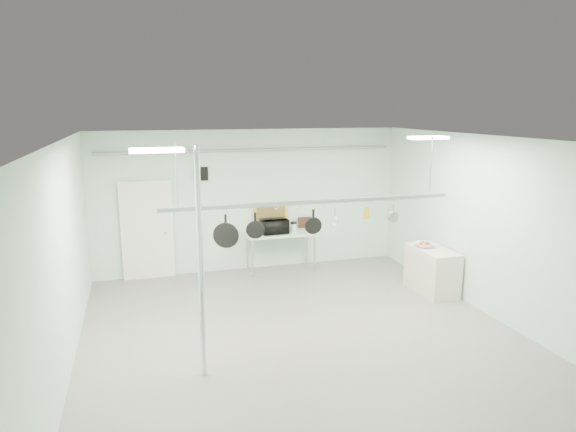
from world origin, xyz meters
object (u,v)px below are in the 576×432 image
object	(u,v)px
skillet_mid	(255,225)
skillet_right	(313,221)
prep_table	(281,235)
pot_rack	(313,200)
chrome_pole	(201,265)
coffee_canister	(294,228)
microwave	(274,226)
side_cabinet	(432,270)
fruit_bowl	(425,245)
skillet_left	(226,231)

from	to	relation	value
skillet_mid	skillet_right	xyz separation A→B (m)	(0.95, 0.00, 0.01)
prep_table	pot_rack	distance (m)	3.61
chrome_pole	coffee_canister	xyz separation A→B (m)	(2.58, 4.13, -0.60)
microwave	coffee_canister	size ratio (longest dim) A/B	2.95
chrome_pole	microwave	bearing A→B (deg)	62.72
microwave	side_cabinet	bearing A→B (deg)	139.19
chrome_pole	skillet_right	distance (m)	2.14
fruit_bowl	coffee_canister	bearing A→B (deg)	137.94
pot_rack	skillet_left	world-z (taller)	pot_rack
chrome_pole	microwave	distance (m)	4.70
pot_rack	skillet_right	world-z (taller)	pot_rack
prep_table	side_cabinet	world-z (taller)	prep_table
fruit_bowl	chrome_pole	bearing A→B (deg)	-155.53
side_cabinet	pot_rack	bearing A→B (deg)	-159.55
chrome_pole	fruit_bowl	world-z (taller)	chrome_pole
side_cabinet	skillet_left	size ratio (longest dim) A/B	2.27
coffee_canister	fruit_bowl	distance (m)	2.93
chrome_pole	pot_rack	size ratio (longest dim) A/B	0.67
chrome_pole	skillet_mid	size ratio (longest dim) A/B	7.97
coffee_canister	skillet_left	world-z (taller)	skillet_left
pot_rack	skillet_mid	bearing A→B (deg)	180.00
coffee_canister	skillet_right	world-z (taller)	skillet_right
pot_rack	skillet_right	distance (m)	0.34
prep_table	fruit_bowl	distance (m)	3.19
prep_table	skillet_mid	bearing A→B (deg)	-112.06
coffee_canister	skillet_right	bearing A→B (deg)	-101.70
pot_rack	chrome_pole	bearing A→B (deg)	-154.65
microwave	coffee_canister	world-z (taller)	microwave
pot_rack	fruit_bowl	bearing A→B (deg)	23.88
prep_table	coffee_canister	size ratio (longest dim) A/B	8.04
chrome_pole	pot_rack	distance (m)	2.19
coffee_canister	skillet_left	size ratio (longest dim) A/B	0.38
skillet_mid	chrome_pole	bearing A→B (deg)	-123.74
microwave	fruit_bowl	size ratio (longest dim) A/B	1.52
coffee_canister	skillet_left	bearing A→B (deg)	-122.80
pot_rack	fruit_bowl	xyz separation A→B (m)	(2.86, 1.26, -1.28)
skillet_left	prep_table	bearing A→B (deg)	81.20
prep_table	coffee_canister	xyz separation A→B (m)	(0.28, -0.07, 0.17)
pot_rack	coffee_canister	bearing A→B (deg)	78.07
prep_table	skillet_mid	xyz separation A→B (m)	(-1.34, -3.30, 1.05)
side_cabinet	skillet_left	xyz separation A→B (m)	(-4.35, -1.10, 1.37)
microwave	fruit_bowl	xyz separation A→B (m)	(2.62, -1.98, -0.12)
side_cabinet	pot_rack	size ratio (longest dim) A/B	0.25
fruit_bowl	skillet_left	xyz separation A→B (m)	(-4.25, -1.26, 0.87)
coffee_canister	fruit_bowl	xyz separation A→B (m)	(2.17, -1.96, -0.06)
fruit_bowl	skillet_mid	size ratio (longest dim) A/B	0.96
prep_table	pot_rack	size ratio (longest dim) A/B	0.33
skillet_left	side_cabinet	bearing A→B (deg)	33.98
prep_table	microwave	size ratio (longest dim) A/B	2.72
side_cabinet	coffee_canister	bearing A→B (deg)	136.84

